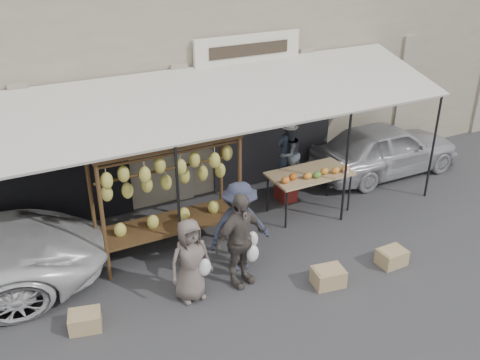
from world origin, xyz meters
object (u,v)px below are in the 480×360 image
Objects in this scene: produce_table at (311,175)px; customer_left at (190,260)px; customer_right at (240,227)px; crate_near_a at (328,277)px; crate_near_b at (392,257)px; crate_far at (85,321)px; sedan at (385,148)px; banana_rack at (167,175)px; customer_mid at (240,240)px; vendor_left at (287,151)px; vendor_right at (289,154)px.

customer_left reaches higher than produce_table.
crate_near_a is (1.11, -1.11, -0.68)m from customer_right.
crate_near_b is 5.31m from crate_far.
customer_right is 0.45× the size of sedan.
banana_rack is 1.75m from customer_mid.
vendor_left is 3.19m from customer_mid.
crate_near_a is (-0.95, -2.97, -0.99)m from vendor_left.
customer_mid reaches higher than crate_near_a.
vendor_left is at bearing 28.88° from customer_mid.
vendor_right is at bearing 86.38° from vendor_left.
crate_far is at bearing 171.20° from crate_near_b.
customer_right is 1.71m from crate_near_a.
banana_rack is 1.67m from customer_left.
crate_far is 0.13× the size of sedan.
customer_right is at bearing 135.07° from crate_near_a.
produce_table is 0.81m from vendor_left.
vendor_right is 0.75× the size of customer_mid.
vendor_left is at bearing 97.66° from crate_near_b.
crate_near_b is (0.40, -3.00, -0.99)m from vendor_left.
customer_mid reaches higher than sedan.
customer_right reaches higher than crate_near_a.
customer_left reaches higher than crate_near_a.
customer_mid is 1.65m from crate_near_a.
vendor_left is 0.09m from vendor_right.
banana_rack is at bearing 78.76° from customer_left.
sedan is at bearing 24.92° from customer_right.
banana_rack is 0.70× the size of sedan.
banana_rack is 1.56m from customer_right.
crate_far is (-1.72, 0.04, -0.58)m from customer_left.
crate_near_b reaches higher than crate_far.
crate_far is (-2.78, -0.33, -0.70)m from customer_right.
banana_rack reaches higher than sedan.
banana_rack is 4.26m from crate_near_b.
sedan is at bearing 16.86° from produce_table.
vendor_right is (0.00, -0.09, -0.03)m from vendor_left.
customer_right reaches higher than customer_left.
customer_right is at bearing 36.33° from vendor_left.
produce_table is 1.00× the size of customer_mid.
banana_rack reaches higher than produce_table.
customer_mid is (-2.26, -2.15, -0.26)m from vendor_right.
customer_left is (-3.14, -2.14, -0.39)m from vendor_right.
vendor_left is 2.86m from sedan.
sedan is at bearing 163.10° from vendor_right.
vendor_left is 5.41m from crate_far.
vendor_left is 0.77× the size of customer_mid.
crate_near_a is at bearing -44.96° from customer_mid.
customer_right is 2.81m from crate_near_b.
sedan reaches higher than crate_near_b.
vendor_right is (-0.13, 0.66, 0.24)m from produce_table.
banana_rack is 2.00× the size of vendor_left.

